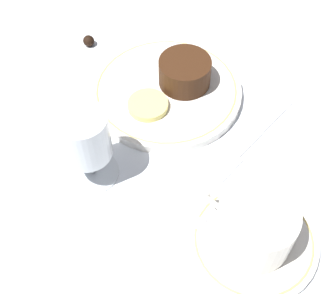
{
  "coord_description": "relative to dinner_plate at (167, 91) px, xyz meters",
  "views": [
    {
      "loc": [
        -0.29,
        0.36,
        0.53
      ],
      "look_at": [
        -0.06,
        0.08,
        0.04
      ],
      "focal_mm": 50.0,
      "sensor_mm": 36.0,
      "label": 1
    }
  ],
  "objects": [
    {
      "name": "spoon",
      "position": [
        -0.19,
        0.12,
        0.0
      ],
      "size": [
        0.06,
        0.11,
        0.0
      ],
      "color": "silver",
      "rests_on": "saucer"
    },
    {
      "name": "pineapple_slice",
      "position": [
        -0.0,
        0.05,
        0.01
      ],
      "size": [
        0.06,
        0.06,
        0.01
      ],
      "color": "#EFE075",
      "rests_on": "dinner_plate"
    },
    {
      "name": "coffee_cup",
      "position": [
        -0.24,
        0.13,
        0.04
      ],
      "size": [
        0.12,
        0.09,
        0.07
      ],
      "color": "white",
      "rests_on": "saucer"
    },
    {
      "name": "dessert_cake",
      "position": [
        -0.01,
        -0.03,
        0.03
      ],
      "size": [
        0.08,
        0.08,
        0.04
      ],
      "color": "#381E0F",
      "rests_on": "dinner_plate"
    },
    {
      "name": "dinner_plate",
      "position": [
        0.0,
        0.0,
        0.0
      ],
      "size": [
        0.23,
        0.23,
        0.01
      ],
      "color": "white",
      "rests_on": "ground_plane"
    },
    {
      "name": "wine_glass",
      "position": [
        -0.01,
        0.18,
        0.06
      ],
      "size": [
        0.07,
        0.07,
        0.12
      ],
      "color": "silver",
      "rests_on": "ground_plane"
    },
    {
      "name": "ground_plane",
      "position": [
        -0.02,
        0.02,
        -0.01
      ],
      "size": [
        3.0,
        3.0,
        0.0
      ],
      "primitive_type": "plane",
      "color": "white"
    },
    {
      "name": "saucer",
      "position": [
        -0.24,
        0.13,
        -0.0
      ],
      "size": [
        0.16,
        0.16,
        0.01
      ],
      "color": "white",
      "rests_on": "ground_plane"
    },
    {
      "name": "chocolate_truffle",
      "position": [
        0.17,
        -0.01,
        0.0
      ],
      "size": [
        0.02,
        0.02,
        0.02
      ],
      "color": "black",
      "rests_on": "ground_plane"
    },
    {
      "name": "fork",
      "position": [
        -0.15,
        0.01,
        -0.01
      ],
      "size": [
        0.02,
        0.19,
        0.01
      ],
      "color": "silver",
      "rests_on": "ground_plane"
    }
  ]
}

